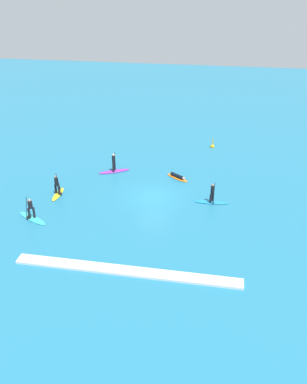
{
  "coord_description": "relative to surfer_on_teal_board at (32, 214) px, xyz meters",
  "views": [
    {
      "loc": [
        5.26,
        -29.95,
        16.89
      ],
      "look_at": [
        0.0,
        0.0,
        0.5
      ],
      "focal_mm": 37.39,
      "sensor_mm": 36.0,
      "label": 1
    }
  ],
  "objects": [
    {
      "name": "marker_buoy",
      "position": [
        13.39,
        17.62,
        -0.32
      ],
      "size": [
        0.45,
        0.45,
        1.14
      ],
      "color": "yellow",
      "rests_on": "ground_plane"
    },
    {
      "name": "surfer_on_yellow_board",
      "position": [
        0.51,
        4.11,
        0.08
      ],
      "size": [
        0.8,
        2.49,
        2.17
      ],
      "rotation": [
        0.0,
        0.0,
        4.75
      ],
      "color": "yellow",
      "rests_on": "ground_plane"
    },
    {
      "name": "surfer_on_blue_board",
      "position": [
        13.87,
        5.03,
        -0.06
      ],
      "size": [
        2.92,
        0.76,
        2.1
      ],
      "rotation": [
        0.0,
        0.0,
        0.05
      ],
      "color": "#1E8CD1",
      "rests_on": "ground_plane"
    },
    {
      "name": "surfer_on_purple_board",
      "position": [
        4.16,
        9.55,
        -0.02
      ],
      "size": [
        3.04,
        2.08,
        2.05
      ],
      "rotation": [
        0.0,
        0.0,
        0.5
      ],
      "color": "purple",
      "rests_on": "ground_plane"
    },
    {
      "name": "wave_crest",
      "position": [
        8.86,
        -5.04,
        -0.38
      ],
      "size": [
        14.96,
        0.9,
        0.18
      ],
      "primitive_type": "cube",
      "color": "white",
      "rests_on": "ground_plane"
    },
    {
      "name": "surfer_on_orange_board",
      "position": [
        10.46,
        9.19,
        -0.32
      ],
      "size": [
        2.41,
        2.0,
        0.41
      ],
      "rotation": [
        0.0,
        0.0,
        5.66
      ],
      "color": "orange",
      "rests_on": "ground_plane"
    },
    {
      "name": "ground_plane",
      "position": [
        8.86,
        5.15,
        -0.47
      ],
      "size": [
        120.0,
        120.0,
        0.0
      ],
      "primitive_type": "plane",
      "color": "teal",
      "rests_on": "ground"
    },
    {
      "name": "surfer_on_teal_board",
      "position": [
        0.0,
        0.0,
        0.0
      ],
      "size": [
        3.02,
        2.01,
        2.03
      ],
      "rotation": [
        0.0,
        0.0,
        2.66
      ],
      "color": "#33C6CC",
      "rests_on": "ground_plane"
    }
  ]
}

